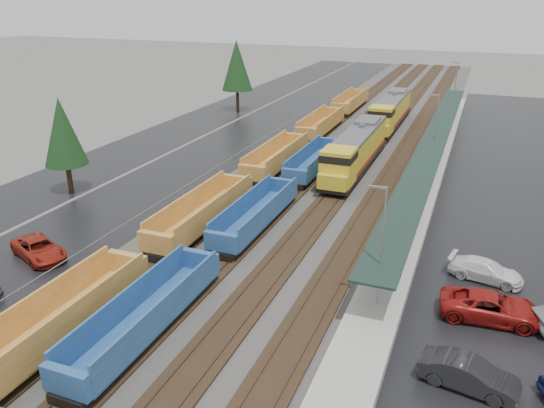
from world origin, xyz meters
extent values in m
cube|color=#302D2B|center=(0.00, 60.00, 0.04)|extent=(20.00, 160.00, 0.08)
cube|color=black|center=(-6.00, 60.00, 0.15)|extent=(2.60, 160.00, 0.15)
cube|color=#473326|center=(-6.72, 60.00, 0.27)|extent=(0.08, 160.00, 0.07)
cube|color=#473326|center=(-5.28, 60.00, 0.27)|extent=(0.08, 160.00, 0.07)
cube|color=black|center=(-2.00, 60.00, 0.15)|extent=(2.60, 160.00, 0.15)
cube|color=#473326|center=(-2.72, 60.00, 0.27)|extent=(0.08, 160.00, 0.07)
cube|color=#473326|center=(-1.28, 60.00, 0.27)|extent=(0.08, 160.00, 0.07)
cube|color=black|center=(2.00, 60.00, 0.15)|extent=(2.60, 160.00, 0.15)
cube|color=#473326|center=(1.28, 60.00, 0.27)|extent=(0.08, 160.00, 0.07)
cube|color=#473326|center=(2.72, 60.00, 0.27)|extent=(0.08, 160.00, 0.07)
cube|color=black|center=(6.00, 60.00, 0.15)|extent=(2.60, 160.00, 0.15)
cube|color=#473326|center=(5.28, 60.00, 0.27)|extent=(0.08, 160.00, 0.07)
cube|color=#473326|center=(6.72, 60.00, 0.27)|extent=(0.08, 160.00, 0.07)
cube|color=black|center=(-15.00, 60.00, 0.01)|extent=(10.00, 160.00, 0.02)
cube|color=black|center=(-25.00, 60.00, 0.01)|extent=(9.00, 160.00, 0.02)
cube|color=black|center=(19.00, 50.00, 0.01)|extent=(16.00, 100.00, 0.02)
cube|color=#9E9B93|center=(9.50, 50.00, 0.35)|extent=(3.00, 80.00, 0.70)
cylinder|color=gray|center=(9.50, 25.00, 1.90)|extent=(0.16, 0.16, 2.40)
cylinder|color=gray|center=(9.50, 40.00, 1.90)|extent=(0.16, 0.16, 2.40)
cylinder|color=gray|center=(9.50, 55.00, 1.90)|extent=(0.16, 0.16, 2.40)
cylinder|color=gray|center=(9.50, 70.00, 1.90)|extent=(0.16, 0.16, 2.40)
cylinder|color=gray|center=(9.50, 85.00, 1.90)|extent=(0.16, 0.16, 2.40)
cube|color=black|center=(9.50, 50.00, 3.20)|extent=(2.60, 65.00, 0.15)
cylinder|color=gray|center=(9.50, 20.00, 4.00)|extent=(0.12, 0.12, 8.00)
cube|color=gray|center=(9.00, 20.00, 7.90)|extent=(1.00, 0.15, 0.12)
cylinder|color=gray|center=(9.50, 50.00, 4.00)|extent=(0.12, 0.12, 8.00)
cube|color=gray|center=(9.00, 50.00, 7.90)|extent=(1.00, 0.15, 0.12)
cylinder|color=gray|center=(9.50, 80.00, 4.00)|extent=(0.12, 0.12, 8.00)
cube|color=gray|center=(9.00, 80.00, 7.90)|extent=(1.00, 0.15, 0.12)
cylinder|color=gray|center=(-9.50, 12.00, 1.00)|extent=(0.08, 0.08, 2.00)
cylinder|color=gray|center=(-9.50, 20.00, 1.00)|extent=(0.08, 0.08, 2.00)
cylinder|color=gray|center=(-9.50, 28.00, 1.00)|extent=(0.08, 0.08, 2.00)
cylinder|color=gray|center=(-9.50, 36.00, 1.00)|extent=(0.08, 0.08, 2.00)
cylinder|color=gray|center=(-9.50, 44.00, 1.00)|extent=(0.08, 0.08, 2.00)
cylinder|color=gray|center=(-9.50, 52.00, 1.00)|extent=(0.08, 0.08, 2.00)
cylinder|color=gray|center=(-9.50, 60.00, 1.00)|extent=(0.08, 0.08, 2.00)
cylinder|color=gray|center=(-9.50, 68.00, 1.00)|extent=(0.08, 0.08, 2.00)
cylinder|color=gray|center=(-9.50, 76.00, 1.00)|extent=(0.08, 0.08, 2.00)
cylinder|color=gray|center=(-9.50, 84.00, 1.00)|extent=(0.08, 0.08, 2.00)
cylinder|color=gray|center=(-9.50, 92.00, 1.00)|extent=(0.08, 0.08, 2.00)
cylinder|color=gray|center=(-9.50, 100.00, 1.00)|extent=(0.08, 0.08, 2.00)
cylinder|color=gray|center=(-9.50, 108.00, 1.00)|extent=(0.08, 0.08, 2.00)
cylinder|color=gray|center=(-9.50, 116.00, 1.00)|extent=(0.08, 0.08, 2.00)
cylinder|color=gray|center=(-9.50, 124.00, 1.00)|extent=(0.08, 0.08, 2.00)
cylinder|color=gray|center=(-9.50, 132.00, 1.00)|extent=(0.08, 0.08, 2.00)
cube|color=gray|center=(-9.50, 60.00, 2.00)|extent=(0.05, 160.00, 0.05)
ellipsoid|color=#4E604B|center=(-30.00, 200.00, 0.00)|extent=(154.00, 110.00, 19.80)
cylinder|color=#332316|center=(-22.00, 30.00, 1.35)|extent=(0.50, 0.50, 2.70)
cone|color=black|center=(-22.00, 30.00, 5.85)|extent=(3.96, 3.96, 6.30)
cylinder|color=#332316|center=(-23.00, 70.00, 1.65)|extent=(0.50, 0.50, 3.30)
cone|color=black|center=(-23.00, 70.00, 7.15)|extent=(4.84, 4.84, 7.70)
cube|color=black|center=(2.00, 46.40, 0.84)|extent=(2.93, 19.54, 0.39)
cube|color=#B8921B|center=(2.00, 47.37, 2.50)|extent=(2.74, 15.63, 2.93)
cube|color=#B8921B|center=(2.00, 38.78, 2.69)|extent=(2.93, 3.13, 3.32)
cube|color=black|center=(2.00, 38.78, 3.67)|extent=(2.98, 3.17, 0.68)
cube|color=#B8921B|center=(2.00, 37.02, 1.72)|extent=(2.74, 0.98, 1.37)
cube|color=#59595B|center=(2.00, 47.37, 4.06)|extent=(2.78, 15.63, 0.34)
cube|color=maroon|center=(0.61, 47.37, 1.33)|extent=(0.04, 15.63, 0.34)
cube|color=maroon|center=(3.39, 47.37, 1.33)|extent=(0.04, 15.63, 0.34)
cube|color=black|center=(2.00, 46.40, 0.45)|extent=(2.15, 5.86, 0.59)
cube|color=black|center=(2.00, 39.56, 0.54)|extent=(2.34, 3.91, 0.49)
cube|color=black|center=(2.00, 53.24, 0.54)|extent=(2.34, 3.91, 0.49)
cylinder|color=#59595B|center=(2.00, 48.35, 4.35)|extent=(0.68, 0.68, 0.49)
cube|color=#59595B|center=(2.00, 51.28, 4.31)|extent=(2.34, 3.91, 0.49)
cube|color=black|center=(2.00, 67.40, 0.84)|extent=(2.93, 19.54, 0.39)
cube|color=#B8921B|center=(2.00, 68.37, 2.50)|extent=(2.74, 15.63, 2.93)
cube|color=#B8921B|center=(2.00, 59.78, 2.69)|extent=(2.93, 3.13, 3.32)
cube|color=black|center=(2.00, 59.78, 3.67)|extent=(2.98, 3.17, 0.68)
cube|color=#B8921B|center=(2.00, 58.02, 1.72)|extent=(2.74, 0.98, 1.37)
cube|color=#59595B|center=(2.00, 68.37, 4.06)|extent=(2.78, 15.63, 0.34)
cube|color=maroon|center=(0.61, 68.37, 1.33)|extent=(0.04, 15.63, 0.34)
cube|color=maroon|center=(3.39, 68.37, 1.33)|extent=(0.04, 15.63, 0.34)
cube|color=black|center=(2.00, 67.40, 0.45)|extent=(2.15, 5.86, 0.59)
cube|color=black|center=(2.00, 60.56, 0.54)|extent=(2.34, 3.91, 0.49)
cube|color=black|center=(2.00, 74.24, 0.54)|extent=(2.34, 3.91, 0.49)
cylinder|color=#59595B|center=(2.00, 69.35, 4.35)|extent=(0.68, 0.68, 0.49)
cube|color=#59595B|center=(2.00, 72.28, 4.31)|extent=(2.34, 3.91, 0.49)
cube|color=#A4712D|center=(-6.00, 10.51, 0.88)|extent=(2.76, 12.80, 0.27)
cube|color=#A4712D|center=(-7.33, 10.51, 1.84)|extent=(0.16, 12.80, 1.91)
cube|color=#A4712D|center=(-4.67, 10.51, 1.84)|extent=(0.16, 12.80, 1.91)
cube|color=#A4712D|center=(-6.00, 17.12, 1.63)|extent=(2.76, 0.53, 1.49)
cube|color=black|center=(-6.00, 16.38, 0.57)|extent=(2.12, 2.34, 0.53)
cube|color=#A4712D|center=(-6.00, 27.03, 0.88)|extent=(2.76, 12.80, 0.27)
cube|color=#A4712D|center=(-7.33, 27.03, 1.84)|extent=(0.16, 12.80, 1.91)
cube|color=#A4712D|center=(-4.67, 27.03, 1.84)|extent=(0.16, 12.80, 1.91)
cube|color=#A4712D|center=(-6.00, 20.42, 1.63)|extent=(2.76, 0.53, 1.49)
cube|color=#A4712D|center=(-6.00, 33.64, 1.63)|extent=(2.76, 0.53, 1.49)
cube|color=black|center=(-6.00, 21.16, 0.57)|extent=(2.12, 2.34, 0.53)
cube|color=black|center=(-6.00, 32.90, 0.57)|extent=(2.12, 2.34, 0.53)
cube|color=#A4712D|center=(-6.00, 43.55, 0.88)|extent=(2.76, 12.80, 0.27)
cube|color=#A4712D|center=(-7.33, 43.55, 1.84)|extent=(0.16, 12.80, 1.91)
cube|color=#A4712D|center=(-4.67, 43.55, 1.84)|extent=(0.16, 12.80, 1.91)
cube|color=#A4712D|center=(-6.00, 36.94, 1.63)|extent=(2.76, 0.53, 1.49)
cube|color=#A4712D|center=(-6.00, 50.16, 1.63)|extent=(2.76, 0.53, 1.49)
cube|color=black|center=(-6.00, 37.68, 0.57)|extent=(2.12, 2.34, 0.53)
cube|color=black|center=(-6.00, 49.42, 0.57)|extent=(2.12, 2.34, 0.53)
cube|color=#A4712D|center=(-6.00, 60.07, 0.88)|extent=(2.76, 12.80, 0.27)
cube|color=#A4712D|center=(-7.33, 60.07, 1.84)|extent=(0.16, 12.80, 1.91)
cube|color=#A4712D|center=(-4.67, 60.07, 1.84)|extent=(0.16, 12.80, 1.91)
cube|color=#A4712D|center=(-6.00, 53.46, 1.63)|extent=(2.76, 0.53, 1.49)
cube|color=#A4712D|center=(-6.00, 66.69, 1.63)|extent=(2.76, 0.53, 1.49)
cube|color=black|center=(-6.00, 54.20, 0.57)|extent=(2.12, 2.34, 0.53)
cube|color=black|center=(-6.00, 65.94, 0.57)|extent=(2.12, 2.34, 0.53)
cube|color=#A4712D|center=(-6.00, 76.59, 0.88)|extent=(2.76, 12.80, 0.27)
cube|color=#A4712D|center=(-7.33, 76.59, 1.84)|extent=(0.16, 12.80, 1.91)
cube|color=#A4712D|center=(-4.67, 76.59, 1.84)|extent=(0.16, 12.80, 1.91)
cube|color=#A4712D|center=(-6.00, 69.98, 1.63)|extent=(2.76, 0.53, 1.49)
cube|color=#A4712D|center=(-6.00, 83.21, 1.63)|extent=(2.76, 0.53, 1.49)
cube|color=black|center=(-6.00, 70.72, 0.57)|extent=(2.12, 2.34, 0.53)
cube|color=black|center=(-6.00, 82.46, 0.57)|extent=(2.12, 2.34, 0.53)
cube|color=navy|center=(-2.00, 13.20, 0.83)|extent=(2.52, 12.04, 0.24)
cube|color=navy|center=(-3.21, 13.20, 1.71)|extent=(0.15, 12.04, 1.75)
cube|color=navy|center=(-0.79, 13.20, 1.71)|extent=(0.15, 12.04, 1.75)
cube|color=navy|center=(-2.00, 6.99, 1.51)|extent=(2.52, 0.49, 1.36)
cube|color=navy|center=(-2.00, 19.41, 1.51)|extent=(2.52, 0.49, 1.36)
cube|color=black|center=(-2.00, 7.67, 0.54)|extent=(1.94, 2.13, 0.49)
cube|color=black|center=(-2.00, 18.74, 0.54)|extent=(1.94, 2.13, 0.49)
cube|color=navy|center=(-2.00, 28.63, 0.83)|extent=(2.52, 12.04, 0.24)
cube|color=navy|center=(-3.21, 28.63, 1.71)|extent=(0.15, 12.04, 1.75)
cube|color=navy|center=(-0.79, 28.63, 1.71)|extent=(0.15, 12.04, 1.75)
cube|color=navy|center=(-2.00, 22.42, 1.51)|extent=(2.52, 0.49, 1.36)
cube|color=navy|center=(-2.00, 34.85, 1.51)|extent=(2.52, 0.49, 1.36)
cube|color=black|center=(-2.00, 23.10, 0.54)|extent=(1.94, 2.13, 0.49)
cube|color=black|center=(-2.00, 34.17, 0.54)|extent=(1.94, 2.13, 0.49)
cube|color=navy|center=(-2.00, 44.07, 0.83)|extent=(2.52, 12.04, 0.24)
cube|color=navy|center=(-3.21, 44.07, 1.71)|extent=(0.15, 12.04, 1.75)
cube|color=navy|center=(-0.79, 44.07, 1.71)|extent=(0.15, 12.04, 1.75)
cube|color=navy|center=(-2.00, 37.85, 1.51)|extent=(2.52, 0.49, 1.36)
cube|color=navy|center=(-2.00, 50.28, 1.51)|extent=(2.52, 0.49, 1.36)
cube|color=black|center=(-2.00, 38.53, 0.54)|extent=(1.94, 2.13, 0.49)
cube|color=black|center=(-2.00, 49.60, 0.54)|extent=(1.94, 2.13, 0.49)
imported|color=maroon|center=(-14.40, 18.05, 0.71)|extent=(4.17, 5.65, 1.43)
imported|color=black|center=(14.85, 15.15, 0.77)|extent=(2.37, 4.87, 1.54)
imported|color=maroon|center=(15.80, 21.77, 0.81)|extent=(3.07, 5.97, 1.61)
imported|color=white|center=(15.41, 26.53, 0.69)|extent=(2.75, 5.01, 1.38)
camera|label=1|loc=(13.64, -7.38, 17.77)|focal=35.00mm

